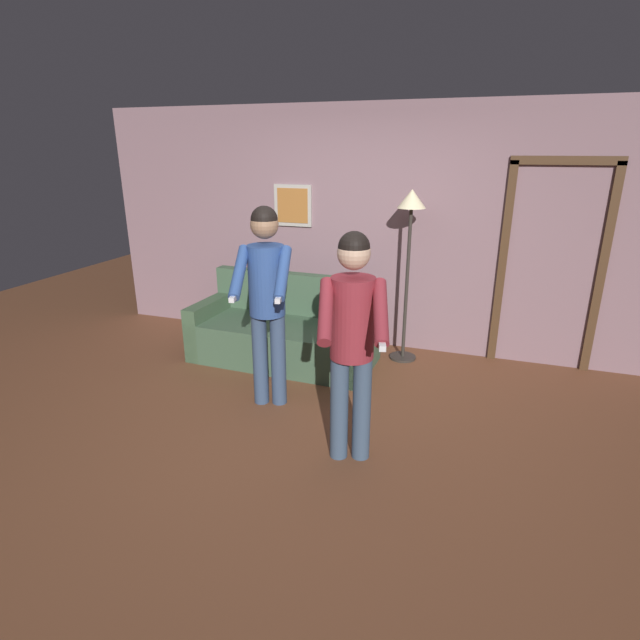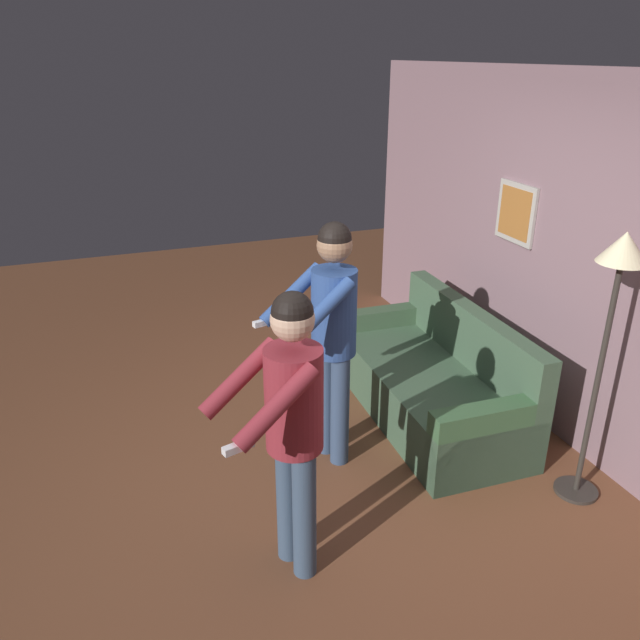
% 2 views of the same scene
% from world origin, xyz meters
% --- Properties ---
extents(ground_plane, '(12.00, 12.00, 0.00)m').
position_xyz_m(ground_plane, '(0.00, 0.00, 0.00)').
color(ground_plane, brown).
extents(back_wall_assembly, '(6.40, 0.10, 2.60)m').
position_xyz_m(back_wall_assembly, '(0.02, 1.97, 1.30)').
color(back_wall_assembly, gray).
rests_on(back_wall_assembly, ground_plane).
extents(couch, '(1.93, 0.91, 0.87)m').
position_xyz_m(couch, '(-0.70, 1.18, 0.28)').
color(couch, '#415D43').
rests_on(couch, ground_plane).
extents(torchiere_lamp, '(0.28, 0.28, 1.77)m').
position_xyz_m(torchiere_lamp, '(0.49, 1.61, 1.42)').
color(torchiere_lamp, '#332D28').
rests_on(torchiere_lamp, ground_plane).
extents(person_standing_left, '(0.54, 0.69, 1.72)m').
position_xyz_m(person_standing_left, '(-0.44, 0.23, 1.04)').
color(person_standing_left, '#364B6A').
rests_on(person_standing_left, ground_plane).
extents(person_standing_right, '(0.54, 0.63, 1.65)m').
position_xyz_m(person_standing_right, '(0.45, -0.34, 0.99)').
color(person_standing_right, '#3B4F67').
rests_on(person_standing_right, ground_plane).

